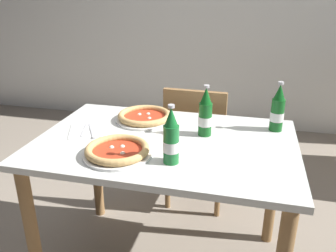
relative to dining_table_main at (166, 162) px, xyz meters
name	(u,v)px	position (x,y,z in m)	size (l,w,h in m)	color
dining_table_main	(166,162)	(0.00, 0.00, 0.00)	(1.20, 0.80, 0.75)	silver
chair_behind_table	(197,140)	(0.06, 0.61, -0.15)	(0.42, 0.42, 0.85)	olive
pizza_margherita_near	(117,151)	(-0.16, -0.20, 0.14)	(0.29, 0.29, 0.04)	white
pizza_marinara_far	(145,117)	(-0.17, 0.22, 0.14)	(0.31, 0.31, 0.04)	white
beer_bottle_left	(278,110)	(0.50, 0.25, 0.22)	(0.07, 0.07, 0.25)	#14591E
beer_bottle_center	(205,115)	(0.17, 0.10, 0.22)	(0.07, 0.07, 0.25)	#14591E
beer_bottle_right	(171,139)	(0.08, -0.21, 0.22)	(0.07, 0.07, 0.25)	#196B2D
napkin_with_cutlery	(88,131)	(-0.40, 0.01, 0.12)	(0.24, 0.24, 0.01)	white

